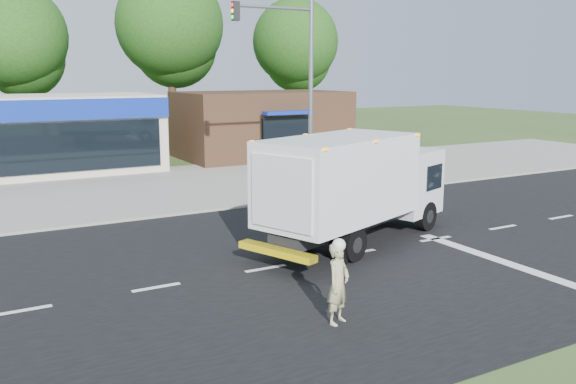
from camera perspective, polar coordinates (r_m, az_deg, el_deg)
ground at (r=17.91m, az=6.52°, el=-5.69°), size 120.00×120.00×0.00m
road_asphalt at (r=17.91m, az=6.52°, el=-5.67°), size 60.00×14.00×0.02m
sidewalk at (r=24.80m, az=-4.58°, el=-0.77°), size 60.00×2.40×0.12m
parking_apron at (r=30.08m, az=-9.21°, el=1.13°), size 60.00×9.00×0.02m
lane_markings at (r=17.72m, az=12.66°, el=-6.02°), size 55.20×7.00×0.01m
ems_box_truck at (r=18.46m, az=6.23°, el=1.00°), size 7.89×4.86×3.35m
emergency_worker at (r=12.76m, az=4.73°, el=-8.41°), size 0.75×0.65×1.83m
brown_storefront at (r=38.05m, az=-2.46°, el=6.36°), size 10.00×6.70×4.00m
traffic_signal_pole at (r=24.81m, az=0.86°, el=10.59°), size 3.51×0.25×8.00m
background_trees at (r=43.10m, az=-17.31°, el=13.60°), size 36.77×7.39×12.10m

